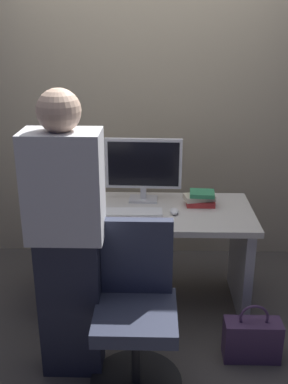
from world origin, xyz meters
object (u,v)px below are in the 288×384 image
(handbag, at_px, (252,339))
(keyboard, at_px, (130,212))
(person_at_desk, at_px, (67,239))
(mouse, at_px, (174,211))
(book_stack, at_px, (200,198))
(office_chair, at_px, (136,315))
(cup_by_monitor, at_px, (83,196))
(monitor, at_px, (143,166))
(cup_near_keyboard, at_px, (71,211))
(desk, at_px, (144,239))

(handbag, bearing_deg, keyboard, 145.02)
(person_at_desk, bearing_deg, mouse, 46.79)
(keyboard, bearing_deg, person_at_desk, -117.25)
(book_stack, bearing_deg, office_chair, -115.25)
(office_chair, distance_m, cup_by_monitor, 1.08)
(person_at_desk, xyz_separation_m, handbag, (1.06, 0.10, -0.70))
(monitor, distance_m, cup_near_keyboard, 0.61)
(desk, height_order, handbag, desk)
(person_at_desk, distance_m, cup_near_keyboard, 0.55)
(cup_by_monitor, distance_m, book_stack, 0.83)
(handbag, bearing_deg, mouse, 130.51)
(person_at_desk, height_order, keyboard, person_at_desk)
(book_stack, height_order, handbag, book_stack)
(cup_near_keyboard, xyz_separation_m, handbag, (1.14, -0.44, -0.64))
(desk, bearing_deg, monitor, 93.31)
(keyboard, bearing_deg, desk, 35.41)
(office_chair, distance_m, book_stack, 1.03)
(monitor, bearing_deg, person_at_desk, -113.71)
(office_chair, xyz_separation_m, book_stack, (0.41, 0.88, 0.35))
(office_chair, bearing_deg, monitor, 89.19)
(keyboard, height_order, cup_by_monitor, cup_by_monitor)
(cup_near_keyboard, bearing_deg, mouse, 8.25)
(monitor, relative_size, keyboard, 1.26)
(desk, height_order, mouse, mouse)
(mouse, xyz_separation_m, cup_near_keyboard, (-0.68, -0.10, 0.03))
(monitor, distance_m, keyboard, 0.36)
(cup_near_keyboard, bearing_deg, handbag, -21.21)
(cup_near_keyboard, bearing_deg, desk, 18.19)
(mouse, xyz_separation_m, cup_by_monitor, (-0.64, 0.21, 0.02))
(mouse, relative_size, book_stack, 0.44)
(office_chair, distance_m, person_at_desk, 0.56)
(office_chair, xyz_separation_m, person_at_desk, (-0.37, 0.09, 0.41))
(cup_by_monitor, bearing_deg, mouse, -18.15)
(monitor, xyz_separation_m, cup_by_monitor, (-0.43, -0.03, -0.22))
(office_chair, height_order, monitor, monitor)
(mouse, bearing_deg, cup_near_keyboard, -171.75)
(mouse, bearing_deg, cup_by_monitor, 161.85)
(mouse, distance_m, cup_near_keyboard, 0.69)
(cup_near_keyboard, relative_size, handbag, 0.27)
(monitor, height_order, handbag, monitor)
(keyboard, relative_size, cup_near_keyboard, 4.27)
(person_at_desk, bearing_deg, desk, 60.38)
(cup_by_monitor, height_order, handbag, cup_by_monitor)
(office_chair, relative_size, mouse, 9.40)
(desk, distance_m, person_at_desk, 0.87)
(office_chair, relative_size, keyboard, 2.19)
(keyboard, distance_m, cup_near_keyboard, 0.40)
(desk, xyz_separation_m, cup_near_keyboard, (-0.48, -0.16, 0.27))
(monitor, xyz_separation_m, cup_near_keyboard, (-0.47, -0.34, -0.21))
(person_at_desk, xyz_separation_m, monitor, (0.38, 0.88, 0.14))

